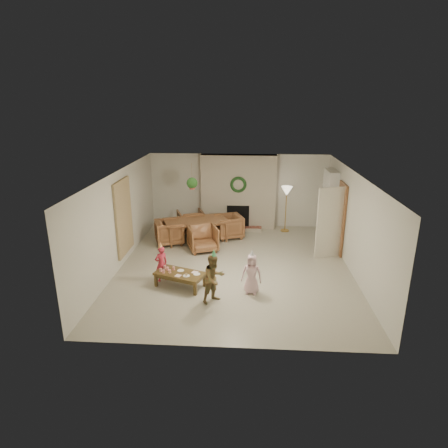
# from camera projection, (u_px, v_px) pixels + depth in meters

# --- Properties ---
(floor) EXTENTS (7.00, 7.00, 0.00)m
(floor) POSITION_uv_depth(u_px,v_px,m) (234.00, 266.00, 10.18)
(floor) COLOR #B7B29E
(floor) RESTS_ON ground
(ceiling) EXTENTS (7.00, 7.00, 0.00)m
(ceiling) POSITION_uv_depth(u_px,v_px,m) (235.00, 173.00, 9.40)
(ceiling) COLOR white
(ceiling) RESTS_ON wall_back
(wall_back) EXTENTS (7.00, 0.00, 7.00)m
(wall_back) POSITION_uv_depth(u_px,v_px,m) (239.00, 191.00, 13.11)
(wall_back) COLOR silver
(wall_back) RESTS_ON floor
(wall_front) EXTENTS (7.00, 0.00, 7.00)m
(wall_front) POSITION_uv_depth(u_px,v_px,m) (227.00, 285.00, 6.47)
(wall_front) COLOR silver
(wall_front) RESTS_ON floor
(wall_left) EXTENTS (0.00, 7.00, 7.00)m
(wall_left) POSITION_uv_depth(u_px,v_px,m) (120.00, 219.00, 9.98)
(wall_left) COLOR silver
(wall_left) RESTS_ON floor
(wall_right) EXTENTS (0.00, 7.00, 7.00)m
(wall_right) POSITION_uv_depth(u_px,v_px,m) (354.00, 224.00, 9.61)
(wall_right) COLOR silver
(wall_right) RESTS_ON floor
(fireplace_mass) EXTENTS (2.50, 0.40, 2.50)m
(fireplace_mass) POSITION_uv_depth(u_px,v_px,m) (238.00, 192.00, 12.92)
(fireplace_mass) COLOR #4D1418
(fireplace_mass) RESTS_ON floor
(fireplace_hearth) EXTENTS (1.60, 0.30, 0.12)m
(fireplace_hearth) POSITION_uv_depth(u_px,v_px,m) (238.00, 229.00, 12.96)
(fireplace_hearth) COLOR maroon
(fireplace_hearth) RESTS_ON floor
(fireplace_firebox) EXTENTS (0.75, 0.12, 0.75)m
(fireplace_firebox) POSITION_uv_depth(u_px,v_px,m) (238.00, 216.00, 13.00)
(fireplace_firebox) COLOR black
(fireplace_firebox) RESTS_ON floor
(fireplace_wreath) EXTENTS (0.54, 0.10, 0.54)m
(fireplace_wreath) POSITION_uv_depth(u_px,v_px,m) (238.00, 185.00, 12.61)
(fireplace_wreath) COLOR #173F19
(fireplace_wreath) RESTS_ON fireplace_mass
(floor_lamp_base) EXTENTS (0.28, 0.28, 0.03)m
(floor_lamp_base) POSITION_uv_depth(u_px,v_px,m) (285.00, 230.00, 12.93)
(floor_lamp_base) COLOR gold
(floor_lamp_base) RESTS_ON floor
(floor_lamp_post) EXTENTS (0.03, 0.03, 1.37)m
(floor_lamp_post) POSITION_uv_depth(u_px,v_px,m) (286.00, 211.00, 12.71)
(floor_lamp_post) COLOR gold
(floor_lamp_post) RESTS_ON floor
(floor_lamp_shade) EXTENTS (0.37, 0.37, 0.31)m
(floor_lamp_shade) POSITION_uv_depth(u_px,v_px,m) (287.00, 191.00, 12.50)
(floor_lamp_shade) COLOR beige
(floor_lamp_shade) RESTS_ON floor_lamp_post
(bookshelf_carcass) EXTENTS (0.30, 1.00, 2.20)m
(bookshelf_carcass) POSITION_uv_depth(u_px,v_px,m) (329.00, 205.00, 11.85)
(bookshelf_carcass) COLOR white
(bookshelf_carcass) RESTS_ON floor
(bookshelf_shelf_a) EXTENTS (0.30, 0.92, 0.03)m
(bookshelf_shelf_a) POSITION_uv_depth(u_px,v_px,m) (327.00, 225.00, 12.05)
(bookshelf_shelf_a) COLOR white
(bookshelf_shelf_a) RESTS_ON bookshelf_carcass
(bookshelf_shelf_b) EXTENTS (0.30, 0.92, 0.03)m
(bookshelf_shelf_b) POSITION_uv_depth(u_px,v_px,m) (328.00, 213.00, 11.93)
(bookshelf_shelf_b) COLOR white
(bookshelf_shelf_b) RESTS_ON bookshelf_carcass
(bookshelf_shelf_c) EXTENTS (0.30, 0.92, 0.03)m
(bookshelf_shelf_c) POSITION_uv_depth(u_px,v_px,m) (329.00, 201.00, 11.80)
(bookshelf_shelf_c) COLOR white
(bookshelf_shelf_c) RESTS_ON bookshelf_carcass
(bookshelf_shelf_d) EXTENTS (0.30, 0.92, 0.03)m
(bookshelf_shelf_d) POSITION_uv_depth(u_px,v_px,m) (330.00, 188.00, 11.68)
(bookshelf_shelf_d) COLOR white
(bookshelf_shelf_d) RESTS_ON bookshelf_carcass
(books_row_lower) EXTENTS (0.20, 0.40, 0.24)m
(books_row_lower) POSITION_uv_depth(u_px,v_px,m) (327.00, 223.00, 11.87)
(books_row_lower) COLOR #9E391D
(books_row_lower) RESTS_ON bookshelf_shelf_a
(books_row_mid) EXTENTS (0.20, 0.44, 0.24)m
(books_row_mid) POSITION_uv_depth(u_px,v_px,m) (327.00, 208.00, 11.93)
(books_row_mid) COLOR #254F8A
(books_row_mid) RESTS_ON bookshelf_shelf_b
(books_row_upper) EXTENTS (0.20, 0.36, 0.22)m
(books_row_upper) POSITION_uv_depth(u_px,v_px,m) (329.00, 197.00, 11.67)
(books_row_upper) COLOR #A99A24
(books_row_upper) RESTS_ON bookshelf_shelf_c
(door_frame) EXTENTS (0.05, 0.86, 2.04)m
(door_frame) POSITION_uv_depth(u_px,v_px,m) (341.00, 219.00, 10.82)
(door_frame) COLOR brown
(door_frame) RESTS_ON floor
(door_leaf) EXTENTS (0.77, 0.32, 2.00)m
(door_leaf) POSITION_uv_depth(u_px,v_px,m) (330.00, 223.00, 10.49)
(door_leaf) COLOR beige
(door_leaf) RESTS_ON floor
(curtain_panel) EXTENTS (0.06, 1.20, 2.00)m
(curtain_panel) POSITION_uv_depth(u_px,v_px,m) (124.00, 217.00, 10.16)
(curtain_panel) COLOR #C5B78B
(curtain_panel) RESTS_ON wall_left
(dining_table) EXTENTS (2.17, 1.67, 0.67)m
(dining_table) POSITION_uv_depth(u_px,v_px,m) (196.00, 231.00, 11.92)
(dining_table) COLOR brown
(dining_table) RESTS_ON floor
(dining_chair_near) EXTENTS (1.03, 1.04, 0.74)m
(dining_chair_near) POSITION_uv_depth(u_px,v_px,m) (203.00, 238.00, 11.14)
(dining_chair_near) COLOR brown
(dining_chair_near) RESTS_ON floor
(dining_chair_far) EXTENTS (1.03, 1.04, 0.74)m
(dining_chair_far) POSITION_uv_depth(u_px,v_px,m) (191.00, 222.00, 12.67)
(dining_chair_far) COLOR brown
(dining_chair_far) RESTS_ON floor
(dining_chair_left) EXTENTS (1.04, 1.03, 0.74)m
(dining_chair_left) POSITION_uv_depth(u_px,v_px,m) (169.00, 232.00, 11.68)
(dining_chair_left) COLOR brown
(dining_chair_left) RESTS_ON floor
(dining_chair_right) EXTENTS (1.04, 1.03, 0.74)m
(dining_chair_right) POSITION_uv_depth(u_px,v_px,m) (229.00, 226.00, 12.20)
(dining_chair_right) COLOR brown
(dining_chair_right) RESTS_ON floor
(hanging_plant_cord) EXTENTS (0.01, 0.01, 0.70)m
(hanging_plant_cord) POSITION_uv_depth(u_px,v_px,m) (192.00, 175.00, 11.02)
(hanging_plant_cord) COLOR tan
(hanging_plant_cord) RESTS_ON ceiling
(hanging_plant_pot) EXTENTS (0.16, 0.16, 0.12)m
(hanging_plant_pot) POSITION_uv_depth(u_px,v_px,m) (192.00, 187.00, 11.12)
(hanging_plant_pot) COLOR #A63F35
(hanging_plant_pot) RESTS_ON hanging_plant_cord
(hanging_plant_foliage) EXTENTS (0.32, 0.32, 0.32)m
(hanging_plant_foliage) POSITION_uv_depth(u_px,v_px,m) (192.00, 183.00, 11.09)
(hanging_plant_foliage) COLOR #1B4517
(hanging_plant_foliage) RESTS_ON hanging_plant_pot
(coffee_table_top) EXTENTS (1.28, 0.94, 0.05)m
(coffee_table_top) POSITION_uv_depth(u_px,v_px,m) (180.00, 274.00, 9.00)
(coffee_table_top) COLOR #533E1B
(coffee_table_top) RESTS_ON floor
(coffee_table_apron) EXTENTS (1.17, 0.83, 0.07)m
(coffee_table_apron) POSITION_uv_depth(u_px,v_px,m) (180.00, 276.00, 9.02)
(coffee_table_apron) COLOR #533E1B
(coffee_table_apron) RESTS_ON floor
(coffee_leg_fl) EXTENTS (0.08, 0.08, 0.30)m
(coffee_leg_fl) POSITION_uv_depth(u_px,v_px,m) (156.00, 281.00, 9.05)
(coffee_leg_fl) COLOR #533E1B
(coffee_leg_fl) RESTS_ON floor
(coffee_leg_fr) EXTENTS (0.08, 0.08, 0.30)m
(coffee_leg_fr) POSITION_uv_depth(u_px,v_px,m) (195.00, 289.00, 8.65)
(coffee_leg_fr) COLOR #533E1B
(coffee_leg_fr) RESTS_ON floor
(coffee_leg_bl) EXTENTS (0.08, 0.08, 0.30)m
(coffee_leg_bl) POSITION_uv_depth(u_px,v_px,m) (167.00, 273.00, 9.46)
(coffee_leg_bl) COLOR #533E1B
(coffee_leg_bl) RESTS_ON floor
(coffee_leg_br) EXTENTS (0.08, 0.08, 0.30)m
(coffee_leg_br) POSITION_uv_depth(u_px,v_px,m) (205.00, 280.00, 9.06)
(coffee_leg_br) COLOR #533E1B
(coffee_leg_br) RESTS_ON floor
(cup_a) EXTENTS (0.08, 0.08, 0.08)m
(cup_a) POSITION_uv_depth(u_px,v_px,m) (161.00, 270.00, 9.04)
(cup_a) COLOR white
(cup_a) RESTS_ON coffee_table_top
(cup_b) EXTENTS (0.08, 0.08, 0.08)m
(cup_b) POSITION_uv_depth(u_px,v_px,m) (165.00, 267.00, 9.19)
(cup_b) COLOR white
(cup_b) RESTS_ON coffee_table_top
(cup_c) EXTENTS (0.08, 0.08, 0.08)m
(cup_c) POSITION_uv_depth(u_px,v_px,m) (164.00, 272.00, 8.96)
(cup_c) COLOR white
(cup_c) RESTS_ON coffee_table_top
(cup_d) EXTENTS (0.08, 0.08, 0.08)m
(cup_d) POSITION_uv_depth(u_px,v_px,m) (168.00, 269.00, 9.11)
(cup_d) COLOR white
(cup_d) RESTS_ON coffee_table_top
(cup_e) EXTENTS (0.08, 0.08, 0.08)m
(cup_e) POSITION_uv_depth(u_px,v_px,m) (170.00, 271.00, 8.97)
(cup_e) COLOR white
(cup_e) RESTS_ON coffee_table_top
(cup_f) EXTENTS (0.08, 0.08, 0.08)m
(cup_f) POSITION_uv_depth(u_px,v_px,m) (174.00, 268.00, 9.12)
(cup_f) COLOR white
(cup_f) RESTS_ON coffee_table_top
(plate_a) EXTENTS (0.21, 0.21, 0.01)m
(plate_a) POSITION_uv_depth(u_px,v_px,m) (181.00, 270.00, 9.10)
(plate_a) COLOR white
(plate_a) RESTS_ON coffee_table_top
(plate_b) EXTENTS (0.21, 0.21, 0.01)m
(plate_b) POSITION_uv_depth(u_px,v_px,m) (186.00, 276.00, 8.83)
(plate_b) COLOR white
(plate_b) RESTS_ON coffee_table_top
(plate_c) EXTENTS (0.21, 0.21, 0.01)m
(plate_c) POSITION_uv_depth(u_px,v_px,m) (197.00, 274.00, 8.91)
(plate_c) COLOR white
(plate_c) RESTS_ON coffee_table_top
(food_scoop) EXTENTS (0.08, 0.08, 0.06)m
(food_scoop) POSITION_uv_depth(u_px,v_px,m) (186.00, 274.00, 8.82)
(food_scoop) COLOR tan
(food_scoop) RESTS_ON plate_b
(napkin_left) EXTENTS (0.17, 0.17, 0.01)m
(napkin_left) POSITION_uv_depth(u_px,v_px,m) (178.00, 276.00, 8.83)
(napkin_left) COLOR #F7B6B6
(napkin_left) RESTS_ON coffee_table_top
(napkin_right) EXTENTS (0.17, 0.17, 0.01)m
(napkin_right) POSITION_uv_depth(u_px,v_px,m) (195.00, 272.00, 9.01)
(napkin_right) COLOR #F7B6B6
(napkin_right) RESTS_ON coffee_table_top
(child_red) EXTENTS (0.39, 0.37, 0.90)m
(child_red) POSITION_uv_depth(u_px,v_px,m) (161.00, 264.00, 9.25)
(child_red) COLOR #BC283B
(child_red) RESTS_ON floor
(party_hat_red) EXTENTS (0.16, 0.16, 0.17)m
(party_hat_red) POSITION_uv_depth(u_px,v_px,m) (160.00, 245.00, 9.10)
(party_hat_red) COLOR gold
(party_hat_red) RESTS_ON child_red
(child_plaid) EXTENTS (0.68, 0.67, 1.10)m
(child_plaid) POSITION_uv_depth(u_px,v_px,m) (214.00, 278.00, 8.26)
(child_plaid) COLOR #9A472A
(child_plaid) RESTS_ON floor
(party_hat_plaid) EXTENTS (0.17, 0.17, 0.18)m
(party_hat_plaid) POSITION_uv_depth(u_px,v_px,m) (214.00, 253.00, 8.08)
(party_hat_plaid) COLOR #53C378
(party_hat_plaid) RESTS_ON child_plaid
(child_pink) EXTENTS (0.50, 0.36, 0.94)m
(child_pink) POSITION_uv_depth(u_px,v_px,m) (252.00, 274.00, 8.65)
(child_pink) COLOR #F1C1CE
(child_pink) RESTS_ON floor
(party_hat_pink) EXTENTS (0.15, 0.15, 0.17)m
(party_hat_pink) POSITION_uv_depth(u_px,v_px,m) (252.00, 253.00, 8.50)
(party_hat_pink) COLOR silver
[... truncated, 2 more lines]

